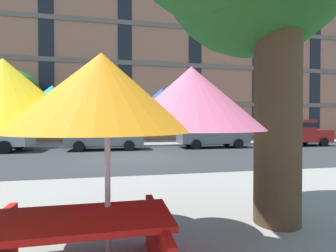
% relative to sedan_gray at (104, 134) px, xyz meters
% --- Properties ---
extents(ground_plane, '(120.00, 120.00, 0.00)m').
position_rel_sedan_gray_xyz_m(ground_plane, '(1.38, -3.70, -0.95)').
color(ground_plane, '#2D3033').
extents(sidewalk_far, '(56.00, 3.60, 0.12)m').
position_rel_sedan_gray_xyz_m(sidewalk_far, '(1.38, 3.10, -0.89)').
color(sidewalk_far, gray).
rests_on(sidewalk_far, ground).
extents(apartment_building, '(41.05, 12.08, 16.00)m').
position_rel_sedan_gray_xyz_m(apartment_building, '(1.38, 11.29, 7.05)').
color(apartment_building, '#A87056').
rests_on(apartment_building, ground).
extents(sedan_gray, '(4.40, 1.98, 1.78)m').
position_rel_sedan_gray_xyz_m(sedan_gray, '(0.00, 0.00, 0.00)').
color(sedan_gray, slate).
rests_on(sedan_gray, ground).
extents(sedan_gray_midblock, '(4.40, 1.98, 1.78)m').
position_rel_sedan_gray_xyz_m(sedan_gray_midblock, '(6.71, 0.00, 0.00)').
color(sedan_gray_midblock, slate).
rests_on(sedan_gray_midblock, ground).
extents(sedan_red, '(4.40, 1.98, 1.78)m').
position_rel_sedan_gray_xyz_m(sedan_red, '(12.86, 0.00, 0.00)').
color(sedan_red, '#B21E19').
rests_on(sedan_red, ground).
extents(street_tree_left, '(3.40, 3.41, 5.04)m').
position_rel_sedan_gray_xyz_m(street_tree_left, '(-5.74, 2.99, 2.20)').
color(street_tree_left, brown).
rests_on(street_tree_left, ground).
extents(patio_umbrella, '(3.23, 3.23, 2.22)m').
position_rel_sedan_gray_xyz_m(patio_umbrella, '(0.65, -12.70, 0.93)').
color(patio_umbrella, silver).
rests_on(patio_umbrella, ground).
extents(picnic_table, '(1.81, 1.53, 0.77)m').
position_rel_sedan_gray_xyz_m(picnic_table, '(0.37, -12.96, -0.46)').
color(picnic_table, red).
rests_on(picnic_table, ground).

